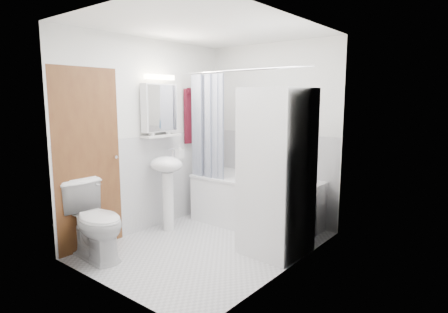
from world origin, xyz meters
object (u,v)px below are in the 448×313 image
Objects in this scene: bathtub at (256,199)px; toilet at (95,221)px; sink at (167,176)px; washer_dryer at (276,172)px.

toilet is at bearing -111.07° from bathtub.
sink is (-0.77, -0.86, 0.35)m from bathtub.
toilet is at bearing -88.17° from sink.
sink is 1.28× the size of toilet.
washer_dryer is at bearing 10.33° from sink.
sink is 0.59× the size of washer_dryer.
sink reaches higher than toilet.
bathtub is 1.21m from sink.
sink is at bearing 5.37° from toilet.
washer_dryer is 1.98m from toilet.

